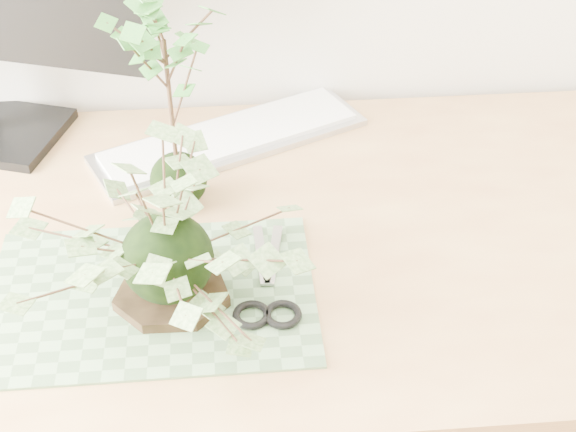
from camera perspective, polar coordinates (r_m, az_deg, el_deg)
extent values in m
cube|color=tan|center=(1.15, -4.49, -2.08)|extent=(1.60, 0.70, 0.04)
cube|color=#4D6E46|center=(1.05, -9.66, -5.59)|extent=(0.42, 0.28, 0.00)
cylinder|color=black|center=(1.03, -8.24, -5.66)|extent=(0.16, 0.16, 0.01)
sphere|color=black|center=(0.99, -8.57, -2.99)|extent=(0.11, 0.11, 0.11)
sphere|color=black|center=(1.17, -7.79, 2.56)|extent=(0.08, 0.08, 0.08)
cylinder|color=#3C2718|center=(1.11, -8.33, 7.57)|extent=(0.01, 0.01, 0.20)
cube|color=#B2B2B6|center=(1.32, -4.13, 5.41)|extent=(0.46, 0.31, 0.01)
cube|color=white|center=(1.31, -4.14, 5.73)|extent=(0.43, 0.27, 0.01)
cube|color=#999999|center=(1.09, -2.13, -2.87)|extent=(0.02, 0.12, 0.00)
cube|color=#999999|center=(1.09, -1.22, -2.82)|extent=(0.03, 0.12, 0.00)
torus|color=black|center=(1.00, -2.40, -7.07)|extent=(0.05, 0.05, 0.01)
torus|color=black|center=(1.00, -0.17, -6.94)|extent=(0.05, 0.05, 0.01)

